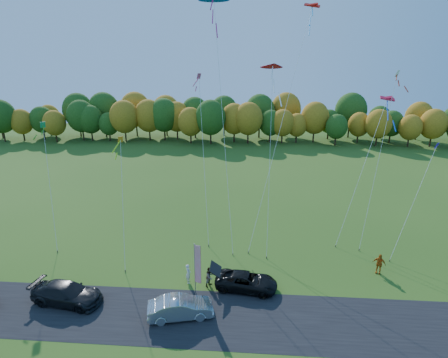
# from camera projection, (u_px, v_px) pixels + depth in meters

# --- Properties ---
(ground) EXTENTS (160.00, 160.00, 0.00)m
(ground) POSITION_uv_depth(u_px,v_px,m) (218.00, 284.00, 28.25)
(ground) COLOR #2B5115
(asphalt_strip) EXTENTS (90.00, 6.00, 0.01)m
(asphalt_strip) POSITION_uv_depth(u_px,v_px,m) (213.00, 318.00, 24.46)
(asphalt_strip) COLOR black
(asphalt_strip) RESTS_ON ground
(tree_line) EXTENTS (116.00, 12.00, 10.00)m
(tree_line) POSITION_uv_depth(u_px,v_px,m) (240.00, 143.00, 80.43)
(tree_line) COLOR #1E4711
(tree_line) RESTS_ON ground
(black_suv) EXTENTS (5.13, 2.90, 1.35)m
(black_suv) POSITION_uv_depth(u_px,v_px,m) (246.00, 281.00, 27.44)
(black_suv) COLOR black
(black_suv) RESTS_ON ground
(silver_sedan) EXTENTS (4.79, 2.61, 1.50)m
(silver_sedan) POSITION_uv_depth(u_px,v_px,m) (181.00, 308.00, 24.35)
(silver_sedan) COLOR #AFB0B4
(silver_sedan) RESTS_ON ground
(dark_truck_a) EXTENTS (5.54, 2.88, 1.53)m
(dark_truck_a) POSITION_uv_depth(u_px,v_px,m) (67.00, 293.00, 25.83)
(dark_truck_a) COLOR black
(dark_truck_a) RESTS_ON ground
(person_tailgate_a) EXTENTS (0.48, 0.65, 1.63)m
(person_tailgate_a) POSITION_uv_depth(u_px,v_px,m) (188.00, 274.00, 28.22)
(person_tailgate_a) COLOR silver
(person_tailgate_a) RESTS_ON ground
(person_tailgate_b) EXTENTS (0.93, 0.99, 1.62)m
(person_tailgate_b) POSITION_uv_depth(u_px,v_px,m) (210.00, 277.00, 27.81)
(person_tailgate_b) COLOR gray
(person_tailgate_b) RESTS_ON ground
(person_east) EXTENTS (1.14, 0.86, 1.79)m
(person_east) POSITION_uv_depth(u_px,v_px,m) (379.00, 264.00, 29.46)
(person_east) COLOR #BC5A11
(person_east) RESTS_ON ground
(feather_flag) EXTENTS (0.53, 0.24, 4.26)m
(feather_flag) POSITION_uv_depth(u_px,v_px,m) (197.00, 264.00, 26.32)
(feather_flag) COLOR #999999
(feather_flag) RESTS_ON ground
(kite_delta_blue) EXTENTS (4.23, 10.73, 25.16)m
(kite_delta_blue) POSITION_uv_depth(u_px,v_px,m) (222.00, 115.00, 33.50)
(kite_delta_blue) COLOR #4C3F33
(kite_delta_blue) RESTS_ON ground
(kite_parafoil_orange) EXTENTS (8.01, 13.40, 23.65)m
(kite_parafoil_orange) POSITION_uv_depth(u_px,v_px,m) (283.00, 120.00, 35.16)
(kite_parafoil_orange) COLOR #4C3F33
(kite_parafoil_orange) RESTS_ON ground
(kite_delta_red) EXTENTS (2.45, 10.09, 18.22)m
(kite_delta_red) POSITION_uv_depth(u_px,v_px,m) (271.00, 137.00, 33.88)
(kite_delta_red) COLOR #4C3F33
(kite_delta_red) RESTS_ON ground
(kite_parafoil_rainbow) EXTENTS (6.58, 6.38, 14.25)m
(kite_parafoil_rainbow) POSITION_uv_depth(u_px,v_px,m) (362.00, 170.00, 34.50)
(kite_parafoil_rainbow) COLOR #4C3F33
(kite_parafoil_rainbow) RESTS_ON ground
(kite_diamond_yellow) EXTENTS (1.75, 5.36, 11.13)m
(kite_diamond_yellow) POSITION_uv_depth(u_px,v_px,m) (123.00, 202.00, 30.58)
(kite_diamond_yellow) COLOR #4C3F33
(kite_diamond_yellow) RESTS_ON ground
(kite_diamond_green) EXTENTS (3.10, 5.56, 11.89)m
(kite_diamond_green) POSITION_uv_depth(u_px,v_px,m) (50.00, 186.00, 33.72)
(kite_diamond_green) COLOR #4C3F33
(kite_diamond_green) RESTS_ON ground
(kite_diamond_white) EXTENTS (4.35, 7.32, 16.76)m
(kite_diamond_white) POSITION_uv_depth(u_px,v_px,m) (379.00, 159.00, 33.88)
(kite_diamond_white) COLOR #4C3F33
(kite_diamond_white) RESTS_ON ground
(kite_diamond_pink) EXTENTS (2.25, 8.25, 16.38)m
(kite_diamond_pink) POSITION_uv_depth(u_px,v_px,m) (204.00, 157.00, 35.41)
(kite_diamond_pink) COLOR #4C3F33
(kite_diamond_pink) RESTS_ON ground
(kite_diamond_blue_low) EXTENTS (5.04, 5.00, 10.31)m
(kite_diamond_blue_low) POSITION_uv_depth(u_px,v_px,m) (414.00, 202.00, 31.94)
(kite_diamond_blue_low) COLOR #4C3F33
(kite_diamond_blue_low) RESTS_ON ground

